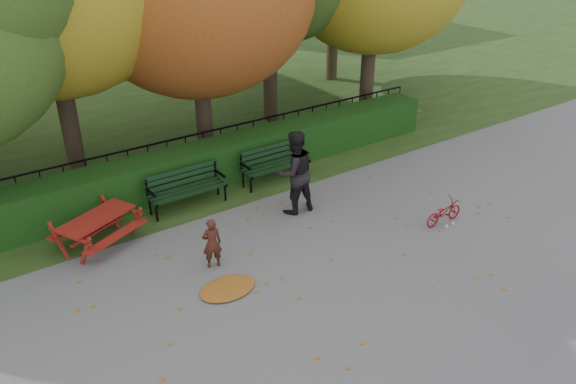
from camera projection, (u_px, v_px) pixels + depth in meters
ground at (332, 263)px, 10.87m from camera, size 90.00×90.00×0.00m
grass_strip at (98, 88)px, 21.08m from camera, size 90.00×90.00×0.00m
hedge at (219, 161)px, 13.92m from camera, size 13.00×0.90×1.00m
iron_fence at (204, 149)px, 14.49m from camera, size 14.00×0.04×1.02m
bench_left at (185, 186)px, 12.67m from camera, size 1.80×0.57×0.88m
bench_right at (274, 161)px, 13.89m from camera, size 1.80×0.57×0.88m
picnic_table at (97, 223)px, 11.21m from camera, size 1.90×1.76×0.75m
leaf_pile at (228, 288)px, 10.09m from camera, size 1.26×1.07×0.07m
leaf_scatter at (323, 255)px, 11.09m from camera, size 9.00×5.70×0.01m
child at (212, 243)px, 10.54m from camera, size 0.43×0.33×1.03m
adult at (294, 172)px, 12.27m from camera, size 0.96×0.77×1.92m
bicycle at (444, 212)px, 12.11m from camera, size 1.01×0.37×0.53m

